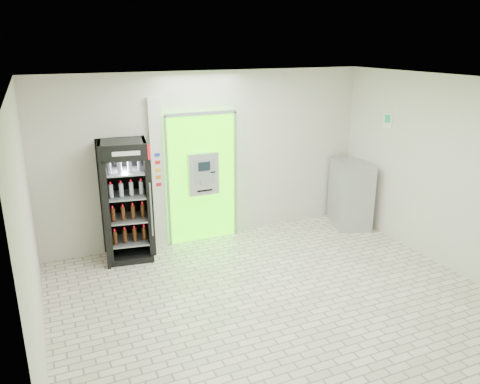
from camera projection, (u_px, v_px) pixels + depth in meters
ground at (273, 298)px, 6.63m from camera, size 6.00×6.00×0.00m
room_shell at (276, 173)px, 6.07m from camera, size 6.00×6.00×6.00m
atm_assembly at (202, 177)px, 8.30m from camera, size 1.30×0.24×2.33m
pillar at (158, 174)px, 7.99m from camera, size 0.22×0.11×2.60m
beverage_cooler at (126, 203)px, 7.62m from camera, size 0.84×0.79×1.98m
steel_cabinet at (350, 194)px, 9.12m from camera, size 0.91×1.09×1.26m
exit_sign at (388, 120)px, 8.34m from camera, size 0.02×0.22×0.26m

